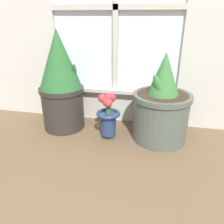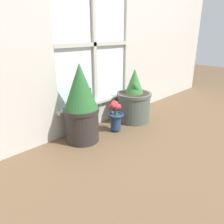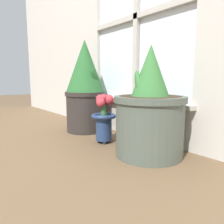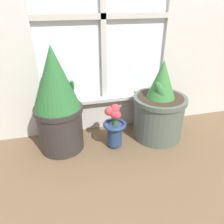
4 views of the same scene
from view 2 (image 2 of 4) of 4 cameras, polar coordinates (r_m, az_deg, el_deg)
ground_plane at (r=1.98m, az=5.76°, el=-6.94°), size 10.00×10.00×0.00m
potted_plant_left at (r=1.83m, az=-8.08°, el=2.00°), size 0.30×0.30×0.67m
potted_plant_right at (r=2.30m, az=5.71°, el=2.86°), size 0.36×0.36×0.55m
flower_vase at (r=2.06m, az=0.92°, el=-0.90°), size 0.15×0.15×0.30m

